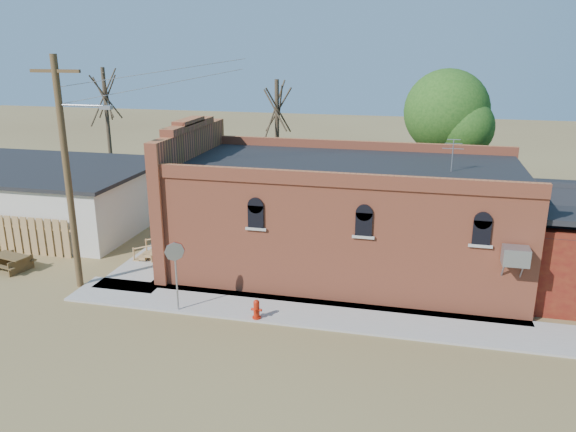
% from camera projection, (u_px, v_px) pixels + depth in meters
% --- Properties ---
extents(ground, '(120.00, 120.00, 0.00)m').
position_uv_depth(ground, '(269.00, 321.00, 19.70)').
color(ground, brown).
rests_on(ground, ground).
extents(sidewalk_south, '(19.00, 2.20, 0.08)m').
position_uv_depth(sidewalk_south, '(315.00, 313.00, 20.20)').
color(sidewalk_south, '#9E9991').
rests_on(sidewalk_south, ground).
extents(sidewalk_west, '(2.60, 10.00, 0.08)m').
position_uv_depth(sidewalk_west, '(174.00, 248.00, 26.65)').
color(sidewalk_west, '#9E9991').
rests_on(sidewalk_west, ground).
extents(brick_bar, '(16.40, 7.97, 6.30)m').
position_uv_depth(brick_bar, '(340.00, 216.00, 23.76)').
color(brick_bar, '#CC5F3E').
rests_on(brick_bar, ground).
extents(wood_fence, '(5.20, 0.10, 1.80)m').
position_uv_depth(wood_fence, '(22.00, 235.00, 25.78)').
color(wood_fence, '#9B7E46').
rests_on(wood_fence, ground).
extents(utility_pole, '(3.12, 0.26, 9.00)m').
position_uv_depth(utility_pole, '(68.00, 170.00, 21.20)').
color(utility_pole, '#44341B').
rests_on(utility_pole, ground).
extents(tree_bare_near, '(2.80, 2.80, 7.65)m').
position_uv_depth(tree_bare_near, '(277.00, 108.00, 30.70)').
color(tree_bare_near, '#4E402D').
rests_on(tree_bare_near, ground).
extents(tree_bare_far, '(2.80, 2.80, 8.16)m').
position_uv_depth(tree_bare_far, '(105.00, 95.00, 33.92)').
color(tree_bare_far, '#4E402D').
rests_on(tree_bare_far, ground).
extents(tree_leafy, '(4.40, 4.40, 8.15)m').
position_uv_depth(tree_leafy, '(447.00, 112.00, 29.19)').
color(tree_leafy, '#4E402D').
rests_on(tree_leafy, ground).
extents(fire_hydrant, '(0.40, 0.38, 0.70)m').
position_uv_depth(fire_hydrant, '(256.00, 309.00, 19.67)').
color(fire_hydrant, '#AC1B09').
rests_on(fire_hydrant, sidewalk_south).
extents(stop_sign, '(0.61, 0.46, 2.60)m').
position_uv_depth(stop_sign, '(175.00, 258.00, 19.84)').
color(stop_sign, gray).
rests_on(stop_sign, sidewalk_south).
extents(trash_barrel, '(0.59, 0.59, 0.79)m').
position_uv_depth(trash_barrel, '(186.00, 247.00, 25.55)').
color(trash_barrel, navy).
rests_on(trash_barrel, sidewalk_west).
extents(picnic_table, '(1.84, 1.54, 0.67)m').
position_uv_depth(picnic_table, '(11.00, 260.00, 24.06)').
color(picnic_table, brown).
rests_on(picnic_table, ground).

